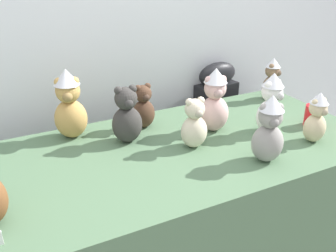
# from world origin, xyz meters

# --- Properties ---
(wall_back) EXTENTS (7.00, 0.08, 2.60)m
(wall_back) POSITION_xyz_m (0.00, 0.94, 1.30)
(wall_back) COLOR silver
(wall_back) RESTS_ON ground_plane
(display_table) EXTENTS (1.97, 0.88, 0.77)m
(display_table) POSITION_xyz_m (0.00, 0.25, 0.38)
(display_table) COLOR #4C6B4C
(display_table) RESTS_ON ground_plane
(instrument_case) EXTENTS (0.29, 0.15, 0.95)m
(instrument_case) POSITION_xyz_m (0.64, 0.82, 0.48)
(instrument_case) COLOR black
(instrument_case) RESTS_ON ground_plane
(teddy_bear_blush) EXTENTS (0.17, 0.16, 0.32)m
(teddy_bear_blush) POSITION_xyz_m (0.30, 0.33, 0.92)
(teddy_bear_blush) COLOR beige
(teddy_bear_blush) RESTS_ON display_table
(teddy_bear_charcoal) EXTENTS (0.15, 0.13, 0.28)m
(teddy_bear_charcoal) POSITION_xyz_m (-0.13, 0.41, 0.89)
(teddy_bear_charcoal) COLOR #383533
(teddy_bear_charcoal) RESTS_ON display_table
(teddy_bear_cocoa) EXTENTS (0.13, 0.11, 0.23)m
(teddy_bear_cocoa) POSITION_xyz_m (-0.00, 0.52, 0.87)
(teddy_bear_cocoa) COLOR #4C3323
(teddy_bear_cocoa) RESTS_ON display_table
(teddy_bear_snow) EXTENTS (0.16, 0.14, 0.30)m
(teddy_bear_snow) POSITION_xyz_m (0.53, 0.20, 0.91)
(teddy_bear_snow) COLOR white
(teddy_bear_snow) RESTS_ON display_table
(teddy_bear_ash) EXTENTS (0.17, 0.16, 0.30)m
(teddy_bear_ash) POSITION_xyz_m (0.33, -0.02, 0.91)
(teddy_bear_ash) COLOR gray
(teddy_bear_ash) RESTS_ON display_table
(teddy_bear_cream) EXTENTS (0.13, 0.11, 0.24)m
(teddy_bear_cream) POSITION_xyz_m (0.12, 0.23, 0.88)
(teddy_bear_cream) COLOR beige
(teddy_bear_cream) RESTS_ON display_table
(teddy_bear_sand) EXTENTS (0.12, 0.10, 0.25)m
(teddy_bear_sand) POSITION_xyz_m (0.65, 0.02, 0.89)
(teddy_bear_sand) COLOR #CCB78E
(teddy_bear_sand) RESTS_ON display_table
(teddy_bear_mocha) EXTENTS (0.15, 0.14, 0.25)m
(teddy_bear_mocha) POSITION_xyz_m (0.84, 0.55, 0.89)
(teddy_bear_mocha) COLOR #7F6047
(teddy_bear_mocha) RESTS_ON display_table
(teddy_bear_honey) EXTENTS (0.18, 0.17, 0.34)m
(teddy_bear_honey) POSITION_xyz_m (-0.35, 0.58, 0.93)
(teddy_bear_honey) COLOR tan
(teddy_bear_honey) RESTS_ON display_table
(party_cup_red) EXTENTS (0.08, 0.08, 0.11)m
(party_cup_red) POSITION_xyz_m (0.78, 0.15, 0.82)
(party_cup_red) COLOR red
(party_cup_red) RESTS_ON display_table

